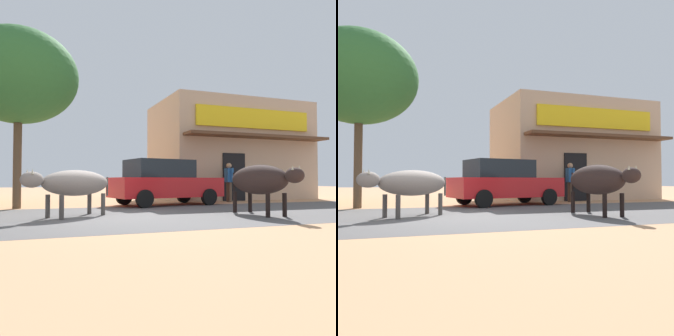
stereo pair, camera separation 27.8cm
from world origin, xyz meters
TOP-DOWN VIEW (x-y plane):
  - ground at (0.00, 0.00)m, footprint 80.00×80.00m
  - asphalt_road at (0.00, 0.00)m, footprint 72.00×5.99m
  - storefront_right_club at (7.63, 7.01)m, footprint 7.30×5.53m
  - roadside_tree at (-2.17, 3.43)m, footprint 3.80×3.80m
  - parked_hatchback_car at (2.77, 3.24)m, footprint 4.26×2.41m
  - cow_near_brown at (-0.68, 0.19)m, footprint 2.38×1.82m
  - cow_far_dark at (3.94, -0.95)m, footprint 0.81×2.81m
  - pedestrian_by_shop at (5.98, 4.12)m, footprint 0.31×0.61m

SIDE VIEW (x-z plane):
  - ground at x=0.00m, z-range 0.00..0.00m
  - asphalt_road at x=0.00m, z-range 0.00..0.00m
  - cow_near_brown at x=-0.68m, z-range 0.25..1.41m
  - parked_hatchback_car at x=2.77m, z-range 0.02..1.66m
  - cow_far_dark at x=3.94m, z-range 0.26..1.56m
  - pedestrian_by_shop at x=5.98m, z-range 0.14..1.78m
  - storefront_right_club at x=7.63m, z-range 0.01..4.75m
  - roadside_tree at x=-2.17m, z-range 1.36..7.15m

